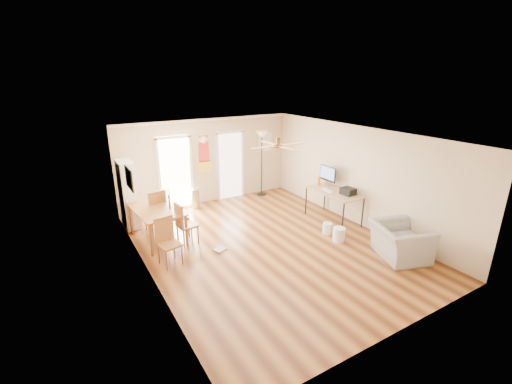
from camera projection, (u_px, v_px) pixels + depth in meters
floor at (269, 245)px, 8.24m from camera, size 7.00×7.00×0.00m
ceiling at (270, 135)px, 7.40m from camera, size 5.50×7.00×0.00m
wall_back at (208, 161)px, 10.67m from camera, size 5.50×0.04×2.60m
wall_front at (402, 261)px, 4.97m from camera, size 5.50×0.04×2.60m
wall_left at (146, 218)px, 6.49m from camera, size 0.04×7.00×2.60m
wall_right at (357, 176)px, 9.15m from camera, size 0.04×7.00×2.60m
crown_molding at (270, 137)px, 7.41m from camera, size 5.50×7.00×0.08m
kitchen_doorway at (175, 174)px, 10.23m from camera, size 0.90×0.10×2.10m
bathroom_doorway at (230, 166)px, 11.10m from camera, size 0.80×0.10×2.10m
wall_decal at (204, 154)px, 10.51m from camera, size 0.46×0.03×1.10m
ac_grille at (265, 142)px, 11.50m from camera, size 0.50×0.04×0.60m
framed_poster at (129, 178)px, 7.51m from camera, size 0.04×0.66×0.48m
ceiling_fan at (278, 146)px, 7.21m from camera, size 1.24×1.24×0.20m
bookshelf at (128, 194)px, 9.00m from camera, size 0.41×0.82×1.77m
dining_table at (158, 224)px, 8.42m from camera, size 1.08×1.67×0.80m
dining_chair_right_a at (179, 213)px, 8.61m from camera, size 0.58×0.58×1.13m
dining_chair_right_b at (187, 223)px, 8.19m from camera, size 0.46×0.46×1.02m
dining_chair_near at (169, 242)px, 7.25m from camera, size 0.49×0.49×1.02m
dining_chair_far at (155, 210)px, 8.84m from camera, size 0.52×0.52×1.11m
trash_can at (195, 199)px, 10.41m from camera, size 0.35×0.35×0.60m
torchiere_lamp at (262, 164)px, 11.34m from camera, size 0.45×0.45×2.12m
computer_desk at (333, 206)px, 9.51m from camera, size 0.78×1.56×0.83m
imac at (328, 176)px, 9.74m from camera, size 0.11×0.62×0.57m
keyboard at (327, 190)px, 9.44m from camera, size 0.22×0.45×0.02m
printer at (348, 191)px, 9.11m from camera, size 0.31×0.36×0.18m
orange_bottle at (319, 181)px, 9.84m from camera, size 0.11×0.11×0.26m
wastebasket_a at (327, 228)px, 8.79m from camera, size 0.28×0.28×0.28m
wastebasket_b at (339, 234)px, 8.39m from camera, size 0.30×0.30×0.34m
floor_cloth at (220, 249)px, 7.98m from camera, size 0.33×0.29×0.04m
armchair at (400, 241)px, 7.59m from camera, size 1.35×1.43×0.75m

